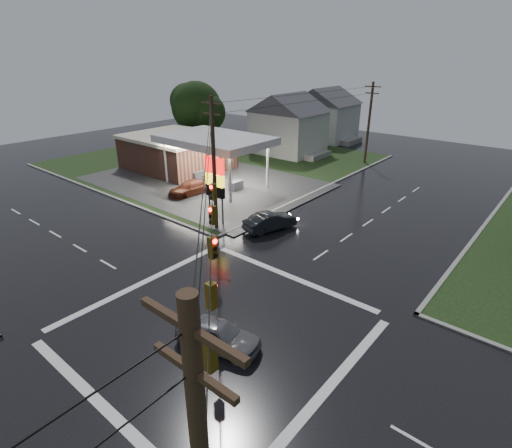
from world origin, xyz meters
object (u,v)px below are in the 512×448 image
Objects in this scene: utility_pole_nw at (214,164)px; car_crossing at (218,335)px; car_north at (270,221)px; tree_nw_behind at (197,107)px; gas_station at (182,151)px; house_far at (325,113)px; car_pump at (190,188)px; pylon_sign at (215,179)px; utility_pole_n at (369,122)px; house_near at (289,123)px.

utility_pole_nw is 2.43× the size of car_crossing.
car_north is (3.69, 2.74, -4.95)m from utility_pole_nw.
utility_pole_nw is at bearing -40.10° from tree_nw_behind.
utility_pole_nw is at bearing -32.23° from gas_station.
gas_station is 2.37× the size of house_far.
car_pump is (15.94, -15.99, -5.46)m from tree_nw_behind.
pylon_sign is (15.18, -9.20, 1.46)m from gas_station.
house_far is at bearing 141.23° from utility_pole_n.
gas_station is 17.81m from pylon_sign.
utility_pole_nw is at bearing -90.00° from utility_pole_n.
pylon_sign is 1.33× the size of car_crossing.
utility_pole_n reaches higher than house_near.
house_far is 21.65m from tree_nw_behind.
house_near is 22.51m from car_pump.
utility_pole_nw reaches higher than pylon_sign.
car_pump is (-12.09, 1.76, -0.05)m from car_north.
house_far is (-1.00, 12.00, 0.00)m from house_near.
tree_nw_behind is (-24.34, 20.49, 0.46)m from utility_pole_nw.
pylon_sign is 1.20× the size of car_pump.
tree_nw_behind is at bearing 140.13° from pylon_sign.
utility_pole_n is 0.95× the size of house_far.
house_far is (-12.45, 38.50, -1.32)m from utility_pole_nw.
house_far reaches higher than gas_station.
utility_pole_nw is 10.76m from car_pump.
house_far is 2.44× the size of car_crossing.
gas_station is at bearing -51.58° from tree_nw_behind.
car_crossing is 0.91× the size of car_pump.
car_crossing is at bearing -44.67° from utility_pole_nw.
tree_nw_behind is 23.23m from car_pump.
house_far is 2.21× the size of car_pump.
house_near is 14.33m from tree_nw_behind.
house_far is at bearing 106.98° from pylon_sign.
utility_pole_nw is 2.20× the size of car_pump.
tree_nw_behind reaches higher than house_near.
car_pump is (-8.40, 4.50, -5.00)m from utility_pole_nw.
house_near reaches higher than car_pump.
pylon_sign is at bearing -92.08° from utility_pole_n.
car_crossing is at bearing -44.70° from pylon_sign.
utility_pole_nw reaches higher than tree_nw_behind.
car_north is at bearing 12.68° from car_crossing.
car_pump is (7.78, -5.70, -1.82)m from gas_station.
gas_station is 21.29m from car_north.
house_far reaches higher than car_crossing.
car_pump is at bearing -83.21° from house_far.
house_far is (-11.45, 37.50, 0.39)m from pylon_sign.
pylon_sign is 0.54× the size of house_far.
gas_station is 28.61m from house_far.
car_pump is at bearing -109.29° from utility_pole_n.
gas_station is at bearing 37.16° from car_crossing.
utility_pole_nw reaches higher than gas_station.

